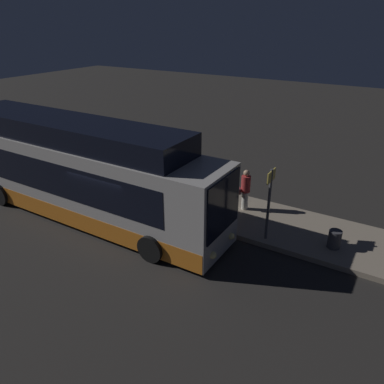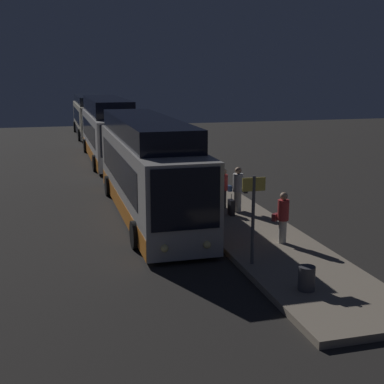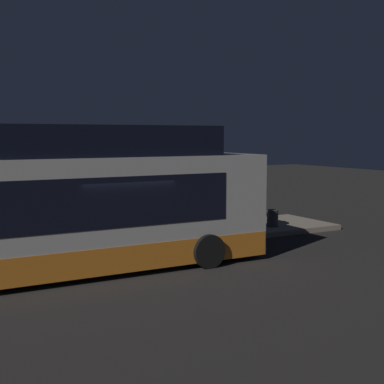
{
  "view_description": "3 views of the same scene",
  "coord_description": "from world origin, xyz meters",
  "px_view_note": "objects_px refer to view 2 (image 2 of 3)",
  "views": [
    {
      "loc": [
        8.89,
        -9.28,
        7.4
      ],
      "look_at": [
        2.81,
        0.74,
        1.94
      ],
      "focal_mm": 35.0,
      "sensor_mm": 36.0,
      "label": 1
    },
    {
      "loc": [
        19.27,
        -3.69,
        5.8
      ],
      "look_at": [
        2.81,
        0.74,
        1.94
      ],
      "focal_mm": 50.0,
      "sensor_mm": 36.0,
      "label": 2
    },
    {
      "loc": [
        -5.2,
        -13.63,
        3.68
      ],
      "look_at": [
        2.81,
        0.74,
        1.94
      ],
      "focal_mm": 50.0,
      "sensor_mm": 36.0,
      "label": 3
    }
  ],
  "objects_px": {
    "suitcase": "(231,207)",
    "sign_post": "(253,210)",
    "trash_bin": "(307,278)",
    "bus_lead": "(147,171)",
    "bus_third": "(91,117)",
    "bus_second": "(108,133)",
    "passenger_waiting": "(283,216)",
    "passenger_boarding": "(224,187)",
    "passenger_with_bags": "(238,188)"
  },
  "relations": [
    {
      "from": "suitcase",
      "to": "sign_post",
      "type": "height_order",
      "value": "sign_post"
    },
    {
      "from": "suitcase",
      "to": "trash_bin",
      "type": "relative_size",
      "value": 1.33
    },
    {
      "from": "bus_lead",
      "to": "bus_third",
      "type": "bearing_deg",
      "value": 180.0
    },
    {
      "from": "bus_second",
      "to": "trash_bin",
      "type": "relative_size",
      "value": 18.98
    },
    {
      "from": "bus_lead",
      "to": "sign_post",
      "type": "bearing_deg",
      "value": 14.14
    },
    {
      "from": "bus_lead",
      "to": "bus_second",
      "type": "height_order",
      "value": "bus_second"
    },
    {
      "from": "sign_post",
      "to": "passenger_waiting",
      "type": "bearing_deg",
      "value": 133.45
    },
    {
      "from": "bus_lead",
      "to": "passenger_boarding",
      "type": "distance_m",
      "value": 3.25
    },
    {
      "from": "passenger_waiting",
      "to": "suitcase",
      "type": "distance_m",
      "value": 3.87
    },
    {
      "from": "bus_lead",
      "to": "suitcase",
      "type": "xyz_separation_m",
      "value": [
        1.81,
        3.03,
        -1.28
      ]
    },
    {
      "from": "passenger_boarding",
      "to": "passenger_with_bags",
      "type": "bearing_deg",
      "value": 14.13
    },
    {
      "from": "bus_third",
      "to": "passenger_waiting",
      "type": "relative_size",
      "value": 6.42
    },
    {
      "from": "bus_second",
      "to": "trash_bin",
      "type": "bearing_deg",
      "value": 5.86
    },
    {
      "from": "bus_second",
      "to": "bus_third",
      "type": "relative_size",
      "value": 1.11
    },
    {
      "from": "bus_third",
      "to": "passenger_waiting",
      "type": "height_order",
      "value": "bus_third"
    },
    {
      "from": "bus_third",
      "to": "trash_bin",
      "type": "relative_size",
      "value": 17.13
    },
    {
      "from": "bus_third",
      "to": "suitcase",
      "type": "xyz_separation_m",
      "value": [
        30.68,
        3.03,
        -1.15
      ]
    },
    {
      "from": "bus_third",
      "to": "suitcase",
      "type": "bearing_deg",
      "value": 5.65
    },
    {
      "from": "bus_second",
      "to": "passenger_waiting",
      "type": "bearing_deg",
      "value": 9.84
    },
    {
      "from": "bus_third",
      "to": "bus_lead",
      "type": "bearing_deg",
      "value": -0.0
    },
    {
      "from": "suitcase",
      "to": "passenger_boarding",
      "type": "bearing_deg",
      "value": 176.45
    },
    {
      "from": "suitcase",
      "to": "passenger_waiting",
      "type": "bearing_deg",
      "value": 7.1
    },
    {
      "from": "passenger_with_bags",
      "to": "trash_bin",
      "type": "bearing_deg",
      "value": -7.86
    },
    {
      "from": "sign_post",
      "to": "passenger_boarding",
      "type": "bearing_deg",
      "value": 168.85
    },
    {
      "from": "bus_third",
      "to": "passenger_boarding",
      "type": "xyz_separation_m",
      "value": [
        29.51,
        3.11,
        -0.55
      ]
    },
    {
      "from": "bus_second",
      "to": "passenger_boarding",
      "type": "height_order",
      "value": "bus_second"
    },
    {
      "from": "sign_post",
      "to": "trash_bin",
      "type": "bearing_deg",
      "value": 16.37
    },
    {
      "from": "bus_second",
      "to": "suitcase",
      "type": "xyz_separation_m",
      "value": [
        16.42,
        3.03,
        -1.3
      ]
    },
    {
      "from": "passenger_boarding",
      "to": "passenger_waiting",
      "type": "relative_size",
      "value": 0.97
    },
    {
      "from": "bus_second",
      "to": "passenger_boarding",
      "type": "xyz_separation_m",
      "value": [
        15.26,
        3.11,
        -0.7
      ]
    },
    {
      "from": "passenger_waiting",
      "to": "trash_bin",
      "type": "distance_m",
      "value": 4.01
    },
    {
      "from": "passenger_boarding",
      "to": "sign_post",
      "type": "height_order",
      "value": "sign_post"
    },
    {
      "from": "trash_bin",
      "to": "bus_second",
      "type": "bearing_deg",
      "value": -174.14
    },
    {
      "from": "passenger_boarding",
      "to": "passenger_waiting",
      "type": "xyz_separation_m",
      "value": [
        4.95,
        0.4,
        0.03
      ]
    },
    {
      "from": "bus_third",
      "to": "sign_post",
      "type": "relative_size",
      "value": 4.18
    },
    {
      "from": "bus_lead",
      "to": "passenger_boarding",
      "type": "xyz_separation_m",
      "value": [
        0.65,
        3.11,
        -0.68
      ]
    },
    {
      "from": "bus_third",
      "to": "sign_post",
      "type": "xyz_separation_m",
      "value": [
        36.07,
        1.81,
        0.19
      ]
    },
    {
      "from": "bus_lead",
      "to": "bus_third",
      "type": "height_order",
      "value": "bus_lead"
    },
    {
      "from": "sign_post",
      "to": "bus_second",
      "type": "bearing_deg",
      "value": -175.24
    },
    {
      "from": "passenger_boarding",
      "to": "bus_lead",
      "type": "bearing_deg",
      "value": -114.57
    },
    {
      "from": "bus_third",
      "to": "passenger_waiting",
      "type": "distance_m",
      "value": 34.65
    },
    {
      "from": "bus_lead",
      "to": "passenger_with_bags",
      "type": "height_order",
      "value": "bus_lead"
    },
    {
      "from": "passenger_with_bags",
      "to": "suitcase",
      "type": "relative_size",
      "value": 2.14
    },
    {
      "from": "bus_third",
      "to": "trash_bin",
      "type": "xyz_separation_m",
      "value": [
        38.29,
        2.47,
        -1.13
      ]
    },
    {
      "from": "bus_lead",
      "to": "passenger_boarding",
      "type": "height_order",
      "value": "bus_lead"
    },
    {
      "from": "bus_second",
      "to": "passenger_with_bags",
      "type": "distance_m",
      "value": 16.37
    },
    {
      "from": "bus_third",
      "to": "passenger_with_bags",
      "type": "xyz_separation_m",
      "value": [
        30.24,
        3.47,
        -0.46
      ]
    },
    {
      "from": "passenger_waiting",
      "to": "suitcase",
      "type": "relative_size",
      "value": 2.01
    },
    {
      "from": "bus_third",
      "to": "trash_bin",
      "type": "distance_m",
      "value": 38.39
    },
    {
      "from": "bus_lead",
      "to": "sign_post",
      "type": "xyz_separation_m",
      "value": [
        7.2,
        1.81,
        0.06
      ]
    }
  ]
}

